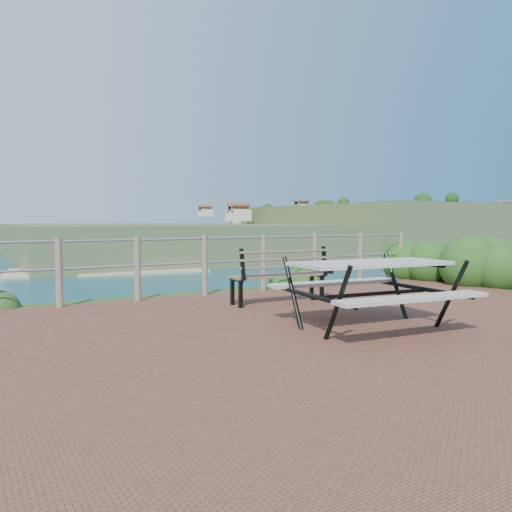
{
  "coord_description": "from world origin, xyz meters",
  "views": [
    {
      "loc": [
        -3.5,
        -4.23,
        1.26
      ],
      "look_at": [
        0.2,
        2.01,
        0.75
      ],
      "focal_mm": 35.0,
      "sensor_mm": 36.0,
      "label": 1
    }
  ],
  "objects": [
    {
      "name": "distant_bay",
      "position": [
        173.07,
        202.61,
        -1.52
      ],
      "size": [
        290.0,
        232.36,
        24.0
      ],
      "color": "#425128",
      "rests_on": "ground"
    },
    {
      "name": "shrub_right_front",
      "position": [
        5.31,
        1.85,
        0.0
      ],
      "size": [
        1.37,
        1.37,
        1.94
      ],
      "primitive_type": "ellipsoid",
      "color": "#1F4715",
      "rests_on": "ground"
    },
    {
      "name": "park_bench",
      "position": [
        0.62,
        2.06,
        0.56
      ],
      "size": [
        1.53,
        0.47,
        0.85
      ],
      "rotation": [
        0.0,
        0.0,
        -0.06
      ],
      "color": "brown",
      "rests_on": "ground"
    },
    {
      "name": "ground",
      "position": [
        0.0,
        0.0,
        0.0
      ],
      "size": [
        10.0,
        7.0,
        0.12
      ],
      "primitive_type": "cube",
      "color": "brown",
      "rests_on": "ground"
    },
    {
      "name": "safety_railing",
      "position": [
        0.0,
        3.35,
        0.57
      ],
      "size": [
        9.4,
        0.1,
        1.0
      ],
      "color": "#6B5B4C",
      "rests_on": "ground"
    },
    {
      "name": "picnic_table",
      "position": [
        0.56,
        0.02,
        0.49
      ],
      "size": [
        1.9,
        1.59,
        0.77
      ],
      "rotation": [
        0.0,
        0.0,
        -0.11
      ],
      "color": "gray",
      "rests_on": "ground"
    },
    {
      "name": "shrub_right_edge",
      "position": [
        5.08,
        3.23,
        0.0
      ],
      "size": [
        1.06,
        1.06,
        1.51
      ],
      "primitive_type": "ellipsoid",
      "color": "#1F4715",
      "rests_on": "ground"
    },
    {
      "name": "shrub_lip_east",
      "position": [
        2.08,
        3.72,
        0.0
      ],
      "size": [
        0.85,
        0.85,
        0.62
      ],
      "primitive_type": "ellipsoid",
      "color": "#1F4715",
      "rests_on": "ground"
    }
  ]
}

